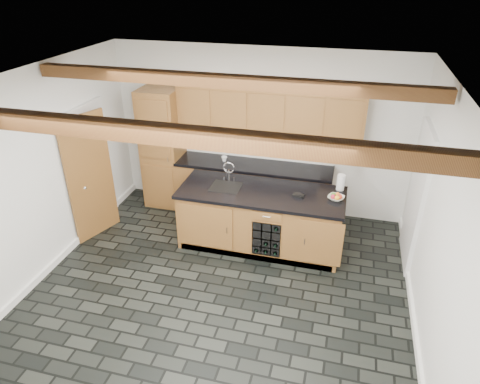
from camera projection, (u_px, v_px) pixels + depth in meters
The scene contains 10 objects.
ground at pixel (217, 294), 5.71m from camera, with size 5.00×5.00×0.00m, color black.
room_shell at pixel (220, 174), 5.47m from camera, with size 5.01×5.00×5.00m.
back_cabinetry at pixel (234, 159), 7.24m from camera, with size 3.65×0.62×2.20m.
island at pixel (261, 219), 6.52m from camera, with size 2.48×0.96×0.93m.
faucet at pixel (226, 184), 6.45m from camera, with size 0.45×0.40×0.34m.
kitchen_scale at pixel (298, 195), 6.16m from camera, with size 0.17×0.12×0.05m.
fruit_bowl at pixel (336, 198), 6.08m from camera, with size 0.23×0.23×0.06m, color silver.
fruit_cluster at pixel (336, 196), 6.07m from camera, with size 0.16×0.17×0.07m.
paper_towel at pixel (341, 182), 6.31m from camera, with size 0.12×0.12×0.24m, color white.
mug at pixel (224, 159), 7.26m from camera, with size 0.09×0.09×0.09m, color white.
Camera 1 is at (1.40, -4.17, 3.90)m, focal length 32.00 mm.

